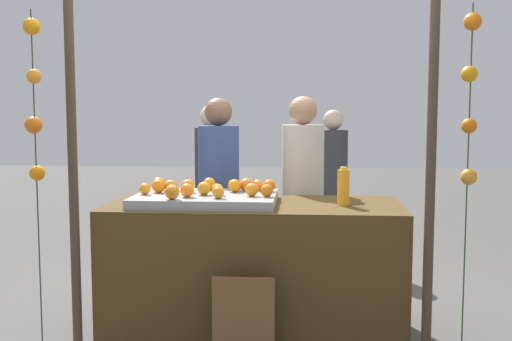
# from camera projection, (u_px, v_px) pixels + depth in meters

# --- Properties ---
(ground_plane) EXTENTS (24.00, 24.00, 0.00)m
(ground_plane) POSITION_uv_depth(u_px,v_px,m) (254.00, 333.00, 4.03)
(ground_plane) COLOR #565451
(stall_counter) EXTENTS (1.90, 0.83, 0.87)m
(stall_counter) POSITION_uv_depth(u_px,v_px,m) (254.00, 269.00, 3.99)
(stall_counter) COLOR #4C3819
(stall_counter) RESTS_ON ground_plane
(orange_tray) EXTENTS (0.91, 0.64, 0.06)m
(orange_tray) POSITION_uv_depth(u_px,v_px,m) (206.00, 199.00, 3.94)
(orange_tray) COLOR #9EA0A5
(orange_tray) RESTS_ON stall_counter
(orange_0) EXTENTS (0.09, 0.09, 0.09)m
(orange_0) POSITION_uv_depth(u_px,v_px,m) (187.00, 190.00, 3.79)
(orange_0) COLOR orange
(orange_0) RESTS_ON orange_tray
(orange_1) EXTENTS (0.09, 0.09, 0.09)m
(orange_1) POSITION_uv_depth(u_px,v_px,m) (247.00, 185.00, 4.07)
(orange_1) COLOR orange
(orange_1) RESTS_ON orange_tray
(orange_2) EXTENTS (0.08, 0.08, 0.08)m
(orange_2) POSITION_uv_depth(u_px,v_px,m) (267.00, 190.00, 3.81)
(orange_2) COLOR orange
(orange_2) RESTS_ON orange_tray
(orange_3) EXTENTS (0.08, 0.08, 0.08)m
(orange_3) POSITION_uv_depth(u_px,v_px,m) (218.00, 192.00, 3.74)
(orange_3) COLOR orange
(orange_3) RESTS_ON orange_tray
(orange_4) EXTENTS (0.07, 0.07, 0.07)m
(orange_4) POSITION_uv_depth(u_px,v_px,m) (145.00, 189.00, 3.92)
(orange_4) COLOR orange
(orange_4) RESTS_ON orange_tray
(orange_5) EXTENTS (0.08, 0.08, 0.08)m
(orange_5) POSITION_uv_depth(u_px,v_px,m) (252.00, 190.00, 3.84)
(orange_5) COLOR orange
(orange_5) RESTS_ON orange_tray
(orange_6) EXTENTS (0.07, 0.07, 0.07)m
(orange_6) POSITION_uv_depth(u_px,v_px,m) (258.00, 185.00, 4.11)
(orange_6) COLOR orange
(orange_6) RESTS_ON orange_tray
(orange_7) EXTENTS (0.09, 0.09, 0.09)m
(orange_7) POSITION_uv_depth(u_px,v_px,m) (209.00, 184.00, 4.14)
(orange_7) COLOR orange
(orange_7) RESTS_ON orange_tray
(orange_8) EXTENTS (0.08, 0.08, 0.08)m
(orange_8) POSITION_uv_depth(u_px,v_px,m) (218.00, 190.00, 3.88)
(orange_8) COLOR orange
(orange_8) RESTS_ON orange_tray
(orange_9) EXTENTS (0.08, 0.08, 0.08)m
(orange_9) POSITION_uv_depth(u_px,v_px,m) (233.00, 185.00, 4.14)
(orange_9) COLOR orange
(orange_9) RESTS_ON orange_tray
(orange_10) EXTENTS (0.09, 0.09, 0.09)m
(orange_10) POSITION_uv_depth(u_px,v_px,m) (188.00, 186.00, 4.02)
(orange_10) COLOR orange
(orange_10) RESTS_ON orange_tray
(orange_11) EXTENTS (0.09, 0.09, 0.09)m
(orange_11) POSITION_uv_depth(u_px,v_px,m) (159.00, 184.00, 4.15)
(orange_11) COLOR orange
(orange_11) RESTS_ON orange_tray
(orange_12) EXTENTS (0.08, 0.08, 0.08)m
(orange_12) POSITION_uv_depth(u_px,v_px,m) (269.00, 186.00, 4.06)
(orange_12) COLOR orange
(orange_12) RESTS_ON orange_tray
(orange_13) EXTENTS (0.09, 0.09, 0.09)m
(orange_13) POSITION_uv_depth(u_px,v_px,m) (172.00, 192.00, 3.69)
(orange_13) COLOR orange
(orange_13) RESTS_ON orange_tray
(orange_14) EXTENTS (0.09, 0.09, 0.09)m
(orange_14) POSITION_uv_depth(u_px,v_px,m) (158.00, 186.00, 4.00)
(orange_14) COLOR orange
(orange_14) RESTS_ON orange_tray
(orange_15) EXTENTS (0.09, 0.09, 0.09)m
(orange_15) POSITION_uv_depth(u_px,v_px,m) (204.00, 188.00, 3.89)
(orange_15) COLOR orange
(orange_15) RESTS_ON orange_tray
(orange_16) EXTENTS (0.09, 0.09, 0.09)m
(orange_16) POSITION_uv_depth(u_px,v_px,m) (235.00, 186.00, 4.04)
(orange_16) COLOR orange
(orange_16) RESTS_ON orange_tray
(orange_17) EXTENTS (0.08, 0.08, 0.08)m
(orange_17) POSITION_uv_depth(u_px,v_px,m) (171.00, 186.00, 4.03)
(orange_17) COLOR orange
(orange_17) RESTS_ON orange_tray
(juice_bottle) EXTENTS (0.08, 0.08, 0.25)m
(juice_bottle) POSITION_uv_depth(u_px,v_px,m) (343.00, 187.00, 3.85)
(juice_bottle) COLOR #FAA720
(juice_bottle) RESTS_ON stall_counter
(chalkboard_sign) EXTENTS (0.36, 0.03, 0.55)m
(chalkboard_sign) POSITION_uv_depth(u_px,v_px,m) (243.00, 324.00, 3.45)
(chalkboard_sign) COLOR brown
(chalkboard_sign) RESTS_ON ground_plane
(vendor_left) EXTENTS (0.31, 0.31, 1.57)m
(vendor_left) POSITION_uv_depth(u_px,v_px,m) (219.00, 207.00, 4.68)
(vendor_left) COLOR #384C8C
(vendor_left) RESTS_ON ground_plane
(vendor_right) EXTENTS (0.32, 0.32, 1.58)m
(vendor_right) POSITION_uv_depth(u_px,v_px,m) (302.00, 209.00, 4.58)
(vendor_right) COLOR beige
(vendor_right) RESTS_ON ground_plane
(crowd_person_0) EXTENTS (0.30, 0.30, 1.48)m
(crowd_person_0) POSITION_uv_depth(u_px,v_px,m) (332.00, 189.00, 6.09)
(crowd_person_0) COLOR #333338
(crowd_person_0) RESTS_ON ground_plane
(crowd_person_1) EXTENTS (0.31, 0.31, 1.53)m
(crowd_person_1) POSITION_uv_depth(u_px,v_px,m) (212.00, 195.00, 5.47)
(crowd_person_1) COLOR #333338
(crowd_person_1) RESTS_ON ground_plane
(canopy_post_left) EXTENTS (0.06, 0.06, 2.19)m
(canopy_post_left) POSITION_uv_depth(u_px,v_px,m) (73.00, 175.00, 3.56)
(canopy_post_left) COLOR #473828
(canopy_post_left) RESTS_ON ground_plane
(canopy_post_right) EXTENTS (0.06, 0.06, 2.19)m
(canopy_post_right) POSITION_uv_depth(u_px,v_px,m) (430.00, 178.00, 3.39)
(canopy_post_right) COLOR #473828
(canopy_post_right) RESTS_ON ground_plane
(garland_strand_left) EXTENTS (0.11, 0.11, 2.05)m
(garland_strand_left) POSITION_uv_depth(u_px,v_px,m) (34.00, 102.00, 3.52)
(garland_strand_left) COLOR #2D4C23
(garland_strand_left) RESTS_ON ground_plane
(garland_strand_right) EXTENTS (0.11, 0.10, 2.05)m
(garland_strand_right) POSITION_uv_depth(u_px,v_px,m) (470.00, 99.00, 3.32)
(garland_strand_right) COLOR #2D4C23
(garland_strand_right) RESTS_ON ground_plane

